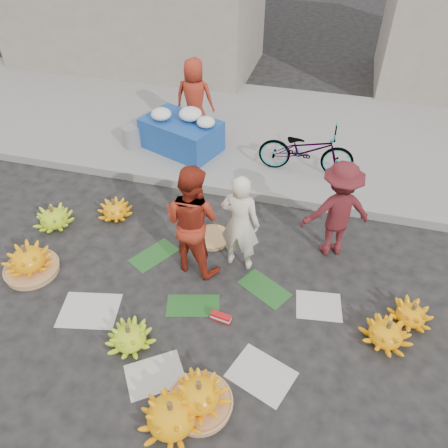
% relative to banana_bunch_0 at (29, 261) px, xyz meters
% --- Properties ---
extents(ground, '(80.00, 80.00, 0.00)m').
position_rel_banana_bunch_0_xyz_m(ground, '(2.34, 0.21, -0.20)').
color(ground, black).
rests_on(ground, ground).
extents(curb, '(40.00, 0.25, 0.15)m').
position_rel_banana_bunch_0_xyz_m(curb, '(2.34, 2.41, -0.13)').
color(curb, gray).
rests_on(curb, ground).
extents(sidewalk, '(40.00, 4.00, 0.12)m').
position_rel_banana_bunch_0_xyz_m(sidewalk, '(2.34, 4.51, -0.14)').
color(sidewalk, gray).
rests_on(sidewalk, ground).
extents(newspaper_scatter, '(3.20, 1.80, 0.00)m').
position_rel_banana_bunch_0_xyz_m(newspaper_scatter, '(2.34, -0.59, -0.20)').
color(newspaper_scatter, beige).
rests_on(newspaper_scatter, ground).
extents(banana_leaves, '(2.00, 1.00, 0.00)m').
position_rel_banana_bunch_0_xyz_m(banana_leaves, '(2.24, 0.41, -0.20)').
color(banana_leaves, '#194C1B').
rests_on(banana_leaves, ground).
extents(banana_bunch_0, '(0.71, 0.71, 0.47)m').
position_rel_banana_bunch_0_xyz_m(banana_bunch_0, '(0.00, 0.00, 0.00)').
color(banana_bunch_0, '#B17A4A').
rests_on(banana_bunch_0, ground).
extents(banana_bunch_1, '(0.63, 0.63, 0.33)m').
position_rel_banana_bunch_0_xyz_m(banana_bunch_1, '(1.73, -0.70, -0.06)').
color(banana_bunch_1, '#8EC21B').
rests_on(banana_bunch_1, ground).
extents(banana_bunch_2, '(0.84, 0.84, 0.41)m').
position_rel_banana_bunch_0_xyz_m(banana_bunch_2, '(2.51, -1.43, -0.02)').
color(banana_bunch_2, '#FFAB0C').
rests_on(banana_bunch_2, ground).
extents(banana_bunch_3, '(0.64, 0.64, 0.44)m').
position_rel_banana_bunch_0_xyz_m(banana_bunch_3, '(2.71, -1.19, -0.01)').
color(banana_bunch_3, '#B17A4A').
rests_on(banana_bunch_3, ground).
extents(banana_bunch_4, '(0.66, 0.66, 0.34)m').
position_rel_banana_bunch_0_xyz_m(banana_bunch_4, '(4.51, 0.10, -0.06)').
color(banana_bunch_4, '#FFAB0C').
rests_on(banana_bunch_4, ground).
extents(banana_bunch_5, '(0.50, 0.50, 0.31)m').
position_rel_banana_bunch_0_xyz_m(banana_bunch_5, '(4.80, 0.46, -0.07)').
color(banana_bunch_5, '#FFAB0C').
rests_on(banana_bunch_5, ground).
extents(banana_bunch_6, '(0.73, 0.73, 0.35)m').
position_rel_banana_bunch_0_xyz_m(banana_bunch_6, '(-0.22, 0.93, -0.05)').
color(banana_bunch_6, '#8EC21B').
rests_on(banana_bunch_6, ground).
extents(banana_bunch_7, '(0.52, 0.52, 0.32)m').
position_rel_banana_bunch_0_xyz_m(banana_bunch_7, '(0.56, 1.35, -0.07)').
color(banana_bunch_7, '#FFAB0C').
rests_on(banana_bunch_7, ground).
extents(basket_spare, '(0.57, 0.57, 0.06)m').
position_rel_banana_bunch_0_xyz_m(basket_spare, '(2.14, 1.23, -0.17)').
color(basket_spare, '#B17A4A').
rests_on(basket_spare, ground).
extents(incense_stack, '(0.25, 0.11, 0.10)m').
position_rel_banana_bunch_0_xyz_m(incense_stack, '(2.63, -0.11, -0.15)').
color(incense_stack, red).
rests_on(incense_stack, ground).
extents(vendor_cream, '(0.55, 0.39, 1.41)m').
position_rel_banana_bunch_0_xyz_m(vendor_cream, '(2.61, 0.87, 0.50)').
color(vendor_cream, '#F1E9CB').
rests_on(vendor_cream, ground).
extents(vendor_red, '(0.88, 0.76, 1.56)m').
position_rel_banana_bunch_0_xyz_m(vendor_red, '(2.04, 0.69, 0.58)').
color(vendor_red, '#B0321B').
rests_on(vendor_red, ground).
extents(man_striped, '(1.05, 0.83, 1.42)m').
position_rel_banana_bunch_0_xyz_m(man_striped, '(3.78, 1.46, 0.51)').
color(man_striped, maroon).
rests_on(man_striped, ground).
extents(flower_table, '(1.54, 1.25, 0.78)m').
position_rel_banana_bunch_0_xyz_m(flower_table, '(0.96, 3.35, 0.24)').
color(flower_table, navy).
rests_on(flower_table, sidewalk).
extents(grey_bucket, '(0.34, 0.34, 0.39)m').
position_rel_banana_bunch_0_xyz_m(grey_bucket, '(0.04, 3.20, 0.11)').
color(grey_bucket, gray).
rests_on(grey_bucket, sidewalk).
extents(flower_vendor, '(0.74, 0.51, 1.46)m').
position_rel_banana_bunch_0_xyz_m(flower_vendor, '(1.03, 3.91, 0.64)').
color(flower_vendor, '#B0321B').
rests_on(flower_vendor, sidewalk).
extents(bicycle, '(0.60, 1.59, 0.83)m').
position_rel_banana_bunch_0_xyz_m(bicycle, '(3.19, 3.18, 0.33)').
color(bicycle, gray).
rests_on(bicycle, sidewalk).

